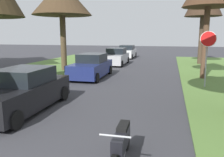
# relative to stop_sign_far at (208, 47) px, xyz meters

# --- Properties ---
(stop_sign_far) EXTENTS (0.81, 0.49, 2.95)m
(stop_sign_far) POSITION_rel_stop_sign_far_xyz_m (0.00, 0.00, 0.00)
(stop_sign_far) COLOR #9EA0A5
(stop_sign_far) RESTS_ON grass_verge_right
(parked_sedan_black) EXTENTS (2.00, 4.43, 1.57)m
(parked_sedan_black) POSITION_rel_stop_sign_far_xyz_m (-7.13, -5.69, -1.46)
(parked_sedan_black) COLOR black
(parked_sedan_black) RESTS_ON ground
(parked_sedan_navy) EXTENTS (2.00, 4.43, 1.57)m
(parked_sedan_navy) POSITION_rel_stop_sign_far_xyz_m (-6.94, 1.47, -1.46)
(parked_sedan_navy) COLOR navy
(parked_sedan_navy) RESTS_ON ground
(parked_sedan_silver) EXTENTS (2.00, 4.43, 1.57)m
(parked_sedan_silver) POSITION_rel_stop_sign_far_xyz_m (-6.92, 8.52, -1.46)
(parked_sedan_silver) COLOR #BCBCC1
(parked_sedan_silver) RESTS_ON ground
(parked_sedan_white) EXTENTS (2.00, 4.43, 1.57)m
(parked_sedan_white) POSITION_rel_stop_sign_far_xyz_m (-7.17, 15.42, -1.46)
(parked_sedan_white) COLOR white
(parked_sedan_white) RESTS_ON ground
(parked_motorcycle) EXTENTS (0.60, 2.05, 0.97)m
(parked_motorcycle) POSITION_rel_stop_sign_far_xyz_m (-2.79, -8.45, -1.70)
(parked_motorcycle) COLOR black
(parked_motorcycle) RESTS_ON ground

